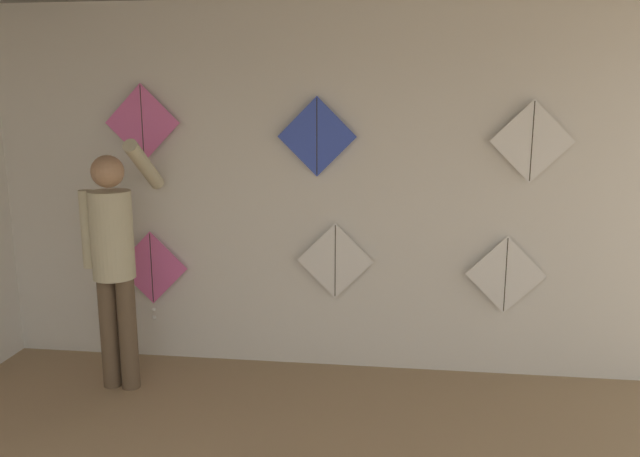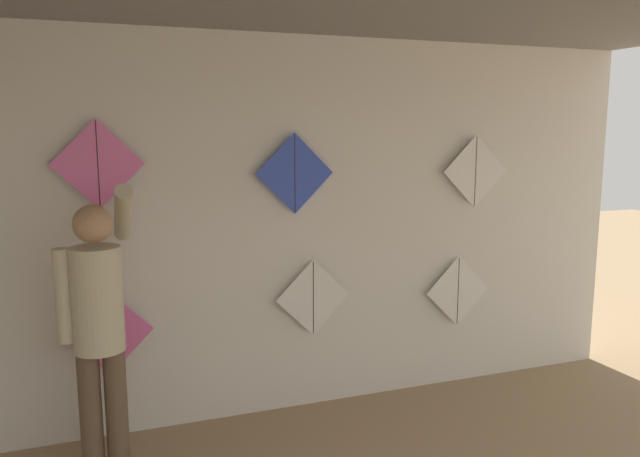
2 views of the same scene
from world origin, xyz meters
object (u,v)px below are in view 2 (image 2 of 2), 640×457
object	(u,v)px
kite_0	(109,336)
kite_5	(475,171)
kite_4	(295,173)
kite_1	(313,298)
kite_3	(98,164)
kite_2	(458,291)
shopkeeper	(98,318)

from	to	relation	value
kite_0	kite_5	world-z (taller)	kite_5
kite_0	kite_4	world-z (taller)	kite_4
kite_1	kite_5	xyz separation A→B (m)	(1.39, 0.00, 0.92)
kite_0	kite_5	size ratio (longest dim) A/B	1.23
kite_4	kite_5	world-z (taller)	kite_4
kite_3	kite_1	bearing A→B (deg)	0.00
kite_2	kite_4	xyz separation A→B (m)	(-1.41, 0.00, 1.01)
shopkeeper	kite_0	xyz separation A→B (m)	(0.06, 0.50, -0.28)
kite_1	kite_5	bearing A→B (deg)	0.00
kite_1	kite_0	bearing A→B (deg)	-179.98
kite_1	kite_3	size ratio (longest dim) A/B	1.00
kite_4	kite_5	bearing A→B (deg)	0.00
shopkeeper	kite_4	size ratio (longest dim) A/B	3.09
shopkeeper	kite_3	distance (m)	1.02
shopkeeper	kite_0	world-z (taller)	shopkeeper
shopkeeper	kite_3	bearing A→B (deg)	88.27
kite_4	kite_0	bearing A→B (deg)	-179.97
kite_2	shopkeeper	bearing A→B (deg)	-169.79
kite_0	kite_3	world-z (taller)	kite_3
kite_0	kite_2	bearing A→B (deg)	0.01
kite_5	kite_4	bearing A→B (deg)	180.00
kite_2	kite_3	size ratio (longest dim) A/B	1.00
kite_0	kite_3	bearing A→B (deg)	176.29
kite_0	kite_4	xyz separation A→B (m)	(1.33, 0.00, 1.07)
kite_2	kite_1	bearing A→B (deg)	180.00
kite_3	kite_5	distance (m)	2.87
kite_0	kite_1	distance (m)	1.47
kite_3	kite_5	bearing A→B (deg)	0.00
kite_2	kite_5	world-z (taller)	kite_5
kite_5	kite_1	bearing A→B (deg)	180.00
kite_0	kite_3	distance (m)	1.16
kite_0	kite_2	size ratio (longest dim) A/B	1.23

